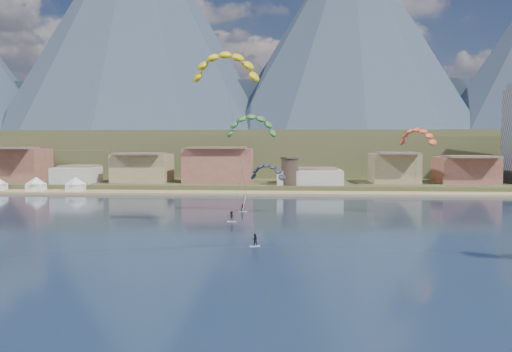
# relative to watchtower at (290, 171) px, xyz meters

# --- Properties ---
(ground) EXTENTS (2400.00, 2400.00, 0.00)m
(ground) POSITION_rel_watchtower_xyz_m (-5.00, -114.00, -6.37)
(ground) COLOR black
(ground) RESTS_ON ground
(beach) EXTENTS (2200.00, 12.00, 0.90)m
(beach) POSITION_rel_watchtower_xyz_m (-5.00, -8.00, -6.12)
(beach) COLOR tan
(beach) RESTS_ON ground
(land) EXTENTS (2200.00, 900.00, 4.00)m
(land) POSITION_rel_watchtower_xyz_m (-5.00, 446.00, -6.37)
(land) COLOR brown
(land) RESTS_ON ground
(foothills) EXTENTS (940.00, 210.00, 18.00)m
(foothills) POSITION_rel_watchtower_xyz_m (17.39, 118.47, 2.71)
(foothills) COLOR brown
(foothills) RESTS_ON ground
(mountain_ridge) EXTENTS (2060.00, 480.00, 400.00)m
(mountain_ridge) POSITION_rel_watchtower_xyz_m (-19.60, 709.65, 143.94)
(mountain_ridge) COLOR #293345
(mountain_ridge) RESTS_ON ground
(town) EXTENTS (400.00, 24.00, 12.00)m
(town) POSITION_rel_watchtower_xyz_m (-45.00, 8.00, 1.63)
(town) COLOR beige
(town) RESTS_ON ground
(watchtower) EXTENTS (5.82, 5.82, 8.60)m
(watchtower) POSITION_rel_watchtower_xyz_m (0.00, 0.00, 0.00)
(watchtower) COLOR #47382D
(watchtower) RESTS_ON ground
(beach_tents) EXTENTS (43.40, 6.40, 5.00)m
(beach_tents) POSITION_rel_watchtower_xyz_m (-81.25, -8.00, -2.66)
(beach_tents) COLOR white
(beach_tents) RESTS_ON ground
(kitesurfer_yellow) EXTENTS (12.58, 17.50, 32.66)m
(kitesurfer_yellow) POSITION_rel_watchtower_xyz_m (-10.80, -71.09, 22.09)
(kitesurfer_yellow) COLOR silver
(kitesurfer_yellow) RESTS_ON ground
(kitesurfer_green) EXTENTS (11.15, 14.44, 22.72)m
(kitesurfer_green) POSITION_rel_watchtower_xyz_m (-8.06, -50.31, 12.66)
(kitesurfer_green) COLOR silver
(kitesurfer_green) RESTS_ON ground
(distant_kite_dark) EXTENTS (8.70, 6.91, 12.87)m
(distant_kite_dark) POSITION_rel_watchtower_xyz_m (-4.69, -48.12, 3.02)
(distant_kite_dark) COLOR #262626
(distant_kite_dark) RESTS_ON ground
(distant_kite_orange) EXTENTS (8.25, 7.82, 19.46)m
(distant_kite_orange) POSITION_rel_watchtower_xyz_m (26.10, -50.24, 10.40)
(distant_kite_orange) COLOR #262626
(distant_kite_orange) RESTS_ON ground
(windsurfer) EXTENTS (2.35, 2.43, 3.81)m
(windsurfer) POSITION_rel_watchtower_xyz_m (-10.06, -46.93, -5.16)
(windsurfer) COLOR silver
(windsurfer) RESTS_ON ground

